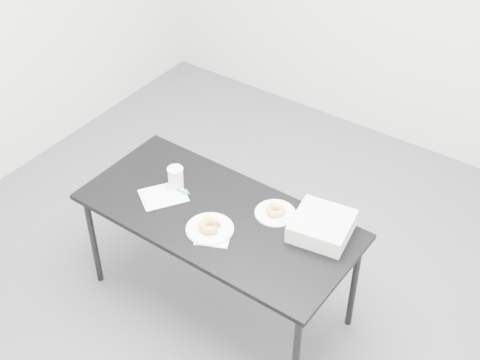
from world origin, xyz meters
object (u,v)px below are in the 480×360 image
Objects in this scene: table at (218,222)px; pen at (181,191)px; donut_near at (210,226)px; bakery_box at (322,226)px; scorecard at (163,195)px; plate_far at (275,213)px; coffee_cup at (176,177)px; plate_near at (210,229)px; donut_far at (275,210)px.

pen is (-0.28, 0.03, 0.06)m from table.
donut_near is 0.59m from bakery_box.
bakery_box reaches higher than scorecard.
donut_near reaches higher than plate_far.
coffee_cup is (-0.34, 0.06, 0.12)m from table.
plate_near is (0.32, -0.15, 0.00)m from pen.
table is at bearing 106.89° from donut_near.
table is 12.13× the size of coffee_cup.
donut_near is at bearing -125.09° from plate_far.
coffee_cup is (-0.37, 0.18, 0.06)m from plate_near.
plate_near is 0.42m from coffee_cup.
donut_near is 0.37m from plate_far.
coffee_cup reaches higher than plate_far.
bakery_box reaches higher than donut_far.
plate_near is at bearing -72.02° from table.
scorecard is (-0.34, -0.05, 0.05)m from table.
coffee_cup is at bearing -167.93° from plate_far.
donut_near is at bearing -34.58° from pen.
plate_far is 1.74× the size of coffee_cup.
table is 0.35m from scorecard.
donut_far is (0.00, 0.00, 0.02)m from plate_far.
table is 0.14m from plate_near.
donut_far is at bearing 0.00° from plate_far.
scorecard is at bearing 169.02° from plate_near.
donut_near is at bearing -125.09° from donut_far.
plate_far is at bearing 54.91° from donut_near.
pen is at bearing 154.40° from donut_near.
coffee_cup is (-0.59, -0.13, 0.04)m from donut_far.
bakery_box is (0.87, 0.13, -0.01)m from coffee_cup.
donut_near is 0.37m from donut_far.
bakery_box is at bearing 49.43° from scorecard.
pen is 0.39× the size of bakery_box.
scorecard is at bearing -173.56° from bakery_box.
plate_far is 0.02m from donut_far.
donut_near reaches higher than pen.
table is at bearing 42.02° from scorecard.
bakery_box is (0.49, 0.31, 0.02)m from donut_near.
donut_far is at bearing 12.07° from coffee_cup.
donut_far is at bearing 55.33° from scorecard.
donut_near is (-0.00, 0.00, 0.02)m from plate_near.
plate_far is at bearing 12.07° from coffee_cup.
donut_near is (0.38, -0.07, 0.03)m from scorecard.
plate_near reaches higher than plate_far.
scorecard is 2.15× the size of pen.
table is at bearing 106.89° from plate_near.
donut_near reaches higher than plate_near.
pen is (0.06, 0.08, 0.00)m from scorecard.
donut_far is 0.28m from bakery_box.
plate_near reaches higher than scorecard.
donut_far is (0.59, 0.23, 0.02)m from scorecard.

